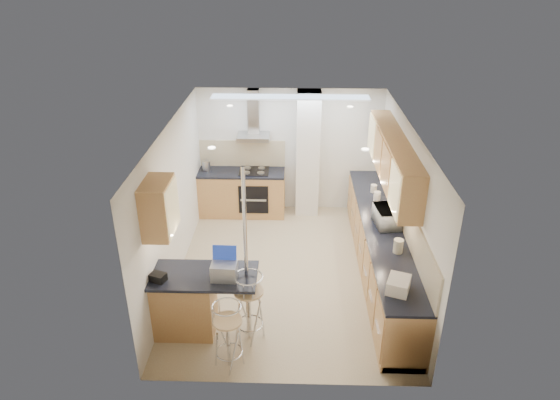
{
  "coord_description": "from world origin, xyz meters",
  "views": [
    {
      "loc": [
        0.07,
        -6.91,
        4.77
      ],
      "look_at": [
        -0.13,
        0.2,
        1.24
      ],
      "focal_mm": 32.0,
      "sensor_mm": 36.0,
      "label": 1
    }
  ],
  "objects_px": {
    "bread_bin": "(398,285)",
    "laptop": "(224,271)",
    "bar_stool_end": "(249,307)",
    "microwave": "(387,217)",
    "bar_stool_near": "(228,336)"
  },
  "relations": [
    {
      "from": "laptop",
      "to": "bar_stool_end",
      "type": "bearing_deg",
      "value": -6.37
    },
    {
      "from": "microwave",
      "to": "laptop",
      "type": "height_order",
      "value": "microwave"
    },
    {
      "from": "microwave",
      "to": "bread_bin",
      "type": "xyz_separation_m",
      "value": [
        -0.13,
        -1.71,
        -0.06
      ]
    },
    {
      "from": "laptop",
      "to": "bar_stool_end",
      "type": "relative_size",
      "value": 0.32
    },
    {
      "from": "bar_stool_end",
      "to": "bread_bin",
      "type": "distance_m",
      "value": 1.98
    },
    {
      "from": "microwave",
      "to": "bread_bin",
      "type": "bearing_deg",
      "value": 168.32
    },
    {
      "from": "microwave",
      "to": "laptop",
      "type": "xyz_separation_m",
      "value": [
        -2.36,
        -1.54,
        -0.01
      ]
    },
    {
      "from": "bread_bin",
      "to": "laptop",
      "type": "bearing_deg",
      "value": -164.19
    },
    {
      "from": "bar_stool_near",
      "to": "bread_bin",
      "type": "bearing_deg",
      "value": 26.37
    },
    {
      "from": "microwave",
      "to": "bar_stool_near",
      "type": "xyz_separation_m",
      "value": [
        -2.27,
        -2.11,
        -0.59
      ]
    },
    {
      "from": "bar_stool_near",
      "to": "bar_stool_end",
      "type": "bearing_deg",
      "value": 83.06
    },
    {
      "from": "bar_stool_end",
      "to": "microwave",
      "type": "bearing_deg",
      "value": -38.71
    },
    {
      "from": "bar_stool_near",
      "to": "laptop",
      "type": "bearing_deg",
      "value": 115.09
    },
    {
      "from": "microwave",
      "to": "bread_bin",
      "type": "distance_m",
      "value": 1.72
    },
    {
      "from": "bar_stool_near",
      "to": "bread_bin",
      "type": "distance_m",
      "value": 2.24
    }
  ]
}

